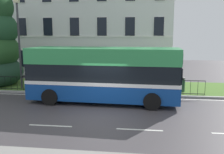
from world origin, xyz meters
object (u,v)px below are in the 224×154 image
at_px(georgian_townhouse, 98,14).
at_px(litter_bin, 181,84).
at_px(single_decker_bus, 104,74).
at_px(street_lamp_post, 19,37).

height_order(georgian_townhouse, litter_bin, georgian_townhouse).
distance_m(single_decker_bus, street_lamp_post, 7.35).
bearing_deg(street_lamp_post, georgian_townhouse, 68.88).
xyz_separation_m(georgian_townhouse, street_lamp_post, (-3.92, -10.15, -2.33)).
height_order(single_decker_bus, litter_bin, single_decker_bus).
relative_size(georgian_townhouse, single_decker_bus, 1.70).
relative_size(street_lamp_post, litter_bin, 6.31).
bearing_deg(litter_bin, street_lamp_post, -178.38).
xyz_separation_m(street_lamp_post, litter_bin, (11.55, 0.33, -3.20)).
height_order(georgian_townhouse, street_lamp_post, georgian_townhouse).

